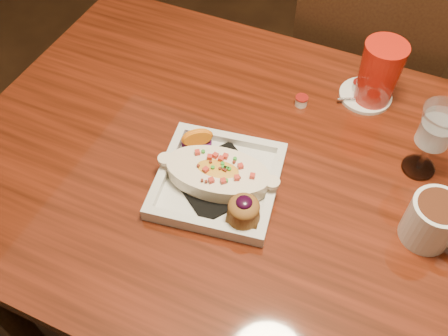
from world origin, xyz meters
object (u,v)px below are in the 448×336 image
at_px(table, 301,213).
at_px(saucer, 366,94).
at_px(red_tumbler, 379,75).
at_px(plate, 220,180).
at_px(chair_far, 360,84).
at_px(coffee_mug, 434,221).
at_px(goblet, 436,131).

xyz_separation_m(table, saucer, (0.04, 0.31, 0.11)).
relative_size(table, saucer, 12.22).
bearing_deg(red_tumbler, table, -100.86).
distance_m(table, saucer, 0.33).
xyz_separation_m(table, plate, (-0.16, -0.07, 0.13)).
relative_size(chair_far, coffee_mug, 7.09).
distance_m(table, chair_far, 0.65).
height_order(chair_far, red_tumbler, chair_far).
bearing_deg(plate, red_tumbler, 50.82).
height_order(table, saucer, saucer).
bearing_deg(plate, table, 15.85).
bearing_deg(plate, saucer, 52.94).
xyz_separation_m(plate, red_tumbler, (0.22, 0.38, 0.05)).
xyz_separation_m(plate, goblet, (0.36, 0.22, 0.09)).
distance_m(plate, saucer, 0.43).
height_order(table, red_tumbler, red_tumbler).
bearing_deg(red_tumbler, coffee_mug, -60.20).
xyz_separation_m(table, coffee_mug, (0.24, -0.02, 0.15)).
xyz_separation_m(coffee_mug, red_tumbler, (-0.18, 0.32, 0.03)).
distance_m(table, goblet, 0.32).
xyz_separation_m(plate, coffee_mug, (0.40, 0.06, 0.03)).
relative_size(chair_far, goblet, 5.48).
bearing_deg(saucer, goblet, -46.95).
bearing_deg(saucer, plate, -117.90).
relative_size(goblet, saucer, 1.38).
bearing_deg(chair_far, table, 90.00).
bearing_deg(table, goblet, 35.56).
bearing_deg(coffee_mug, chair_far, 129.06).
bearing_deg(chair_far, goblet, 111.99).
bearing_deg(coffee_mug, plate, -153.19).
relative_size(plate, goblet, 1.62).
bearing_deg(goblet, coffee_mug, -74.81).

